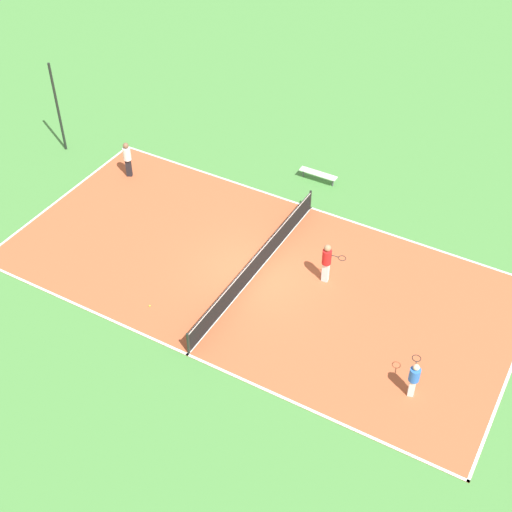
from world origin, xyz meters
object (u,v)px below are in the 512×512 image
(tennis_net, at_px, (256,263))
(fence_post_back_right, at_px, (58,108))
(player_far_white, at_px, (127,157))
(tennis_ball_near_net, at_px, (150,306))
(tennis_ball_far_baseline, at_px, (236,294))
(player_coach_red, at_px, (327,260))
(bench, at_px, (318,174))
(player_near_blue, at_px, (414,378))

(tennis_net, bearing_deg, fence_post_back_right, 75.49)
(tennis_net, height_order, player_far_white, player_far_white)
(tennis_ball_near_net, distance_m, tennis_ball_far_baseline, 3.30)
(player_far_white, distance_m, tennis_ball_near_net, 8.88)
(player_coach_red, height_order, player_far_white, player_coach_red)
(tennis_net, xyz_separation_m, tennis_ball_near_net, (-3.61, 2.55, -0.46))
(bench, xyz_separation_m, tennis_ball_near_net, (-10.49, 1.93, -0.34))
(tennis_net, bearing_deg, player_far_white, 70.76)
(bench, bearing_deg, tennis_ball_far_baseline, 94.00)
(tennis_net, relative_size, player_near_blue, 6.60)
(tennis_net, relative_size, tennis_ball_near_net, 142.17)
(player_coach_red, bearing_deg, player_near_blue, -41.72)
(tennis_net, xyz_separation_m, bench, (6.88, 0.62, -0.12))
(player_coach_red, bearing_deg, player_far_white, 164.57)
(player_far_white, xyz_separation_m, tennis_ball_far_baseline, (-4.42, -8.42, -0.98))
(player_coach_red, distance_m, tennis_ball_far_baseline, 3.69)
(fence_post_back_right, bearing_deg, tennis_net, -104.51)
(tennis_ball_far_baseline, distance_m, fence_post_back_right, 13.61)
(tennis_net, distance_m, player_coach_red, 2.79)
(player_near_blue, bearing_deg, tennis_net, 54.49)
(player_far_white, distance_m, fence_post_back_right, 4.33)
(bench, height_order, tennis_ball_far_baseline, bench)
(bench, relative_size, fence_post_back_right, 0.40)
(bench, bearing_deg, fence_post_back_right, 16.84)
(bench, height_order, player_far_white, player_far_white)
(bench, height_order, tennis_ball_near_net, bench)
(player_coach_red, bearing_deg, tennis_net, -164.87)
(tennis_net, xyz_separation_m, player_near_blue, (-2.65, -7.41, 0.34))
(player_far_white, xyz_separation_m, tennis_ball_near_net, (-6.56, -5.90, -0.98))
(tennis_net, height_order, player_near_blue, player_near_blue)
(player_coach_red, xyz_separation_m, tennis_ball_near_net, (-4.56, 5.12, -1.01))
(player_coach_red, height_order, fence_post_back_right, fence_post_back_right)
(player_far_white, bearing_deg, tennis_ball_near_net, -76.91)
(tennis_net, height_order, tennis_ball_near_net, tennis_net)
(tennis_ball_near_net, bearing_deg, bench, -10.44)
(tennis_ball_far_baseline, bearing_deg, player_near_blue, -98.97)
(tennis_net, bearing_deg, tennis_ball_far_baseline, 178.75)
(tennis_ball_near_net, bearing_deg, player_coach_red, -48.33)
(tennis_ball_near_net, bearing_deg, player_near_blue, -84.48)
(tennis_net, relative_size, player_far_white, 5.49)
(tennis_net, distance_m, tennis_ball_near_net, 4.44)
(bench, relative_size, player_near_blue, 1.23)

